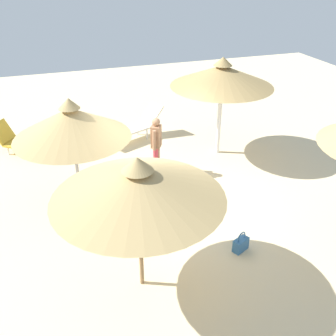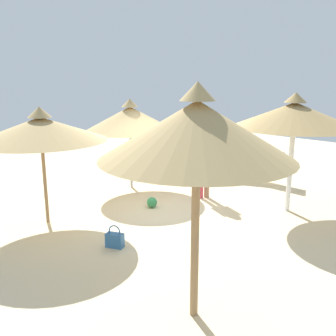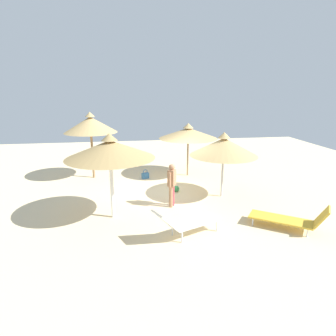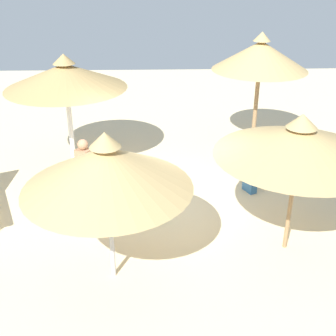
# 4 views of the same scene
# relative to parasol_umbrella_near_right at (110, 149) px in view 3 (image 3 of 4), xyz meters

# --- Properties ---
(ground) EXTENTS (24.00, 24.00, 0.10)m
(ground) POSITION_rel_parasol_umbrella_near_right_xyz_m (-1.91, 2.23, -2.26)
(ground) COLOR beige
(parasol_umbrella_near_right) EXTENTS (2.71, 2.71, 2.69)m
(parasol_umbrella_near_right) POSITION_rel_parasol_umbrella_near_right_xyz_m (0.00, 0.00, 0.00)
(parasol_umbrella_near_right) COLOR white
(parasol_umbrella_near_right) RESTS_ON ground
(parasol_umbrella_center) EXTENTS (2.33, 2.33, 2.98)m
(parasol_umbrella_center) POSITION_rel_parasol_umbrella_near_right_xyz_m (-4.51, -0.98, 0.22)
(parasol_umbrella_center) COLOR olive
(parasol_umbrella_center) RESTS_ON ground
(parasol_umbrella_near_left) EXTENTS (2.67, 2.67, 2.44)m
(parasol_umbrella_near_left) POSITION_rel_parasol_umbrella_near_right_xyz_m (-4.20, 3.35, -0.21)
(parasol_umbrella_near_left) COLOR olive
(parasol_umbrella_near_left) RESTS_ON ground
(parasol_umbrella_far_left) EXTENTS (2.47, 2.47, 2.45)m
(parasol_umbrella_far_left) POSITION_rel_parasol_umbrella_near_right_xyz_m (-1.27, 4.02, -0.29)
(parasol_umbrella_far_left) COLOR #B2B2B7
(parasol_umbrella_far_left) RESTS_ON ground
(lounge_chair_back) EXTENTS (1.30, 2.06, 0.92)m
(lounge_chair_back) POSITION_rel_parasol_umbrella_near_right_xyz_m (1.59, 2.02, -1.77)
(lounge_chair_back) COLOR silver
(lounge_chair_back) RESTS_ON ground
(lounge_chair_front) EXTENTS (1.76, 2.07, 0.83)m
(lounge_chair_front) POSITION_rel_parasol_umbrella_near_right_xyz_m (1.64, 5.10, -1.88)
(lounge_chair_front) COLOR gold
(lounge_chair_front) RESTS_ON ground
(person_standing_far_right) EXTENTS (0.40, 0.32, 1.51)m
(person_standing_far_right) POSITION_rel_parasol_umbrella_near_right_xyz_m (-0.60, 1.99, -1.36)
(person_standing_far_right) COLOR #A57554
(person_standing_far_right) RESTS_ON ground
(handbag) EXTENTS (0.28, 0.36, 0.42)m
(handbag) POSITION_rel_parasol_umbrella_near_right_xyz_m (-3.98, 1.35, -2.06)
(handbag) COLOR #336699
(handbag) RESTS_ON ground
(beach_ball) EXTENTS (0.25, 0.25, 0.25)m
(beach_ball) POSITION_rel_parasol_umbrella_near_right_xyz_m (-2.03, 2.41, -2.08)
(beach_ball) COLOR #338C4C
(beach_ball) RESTS_ON ground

